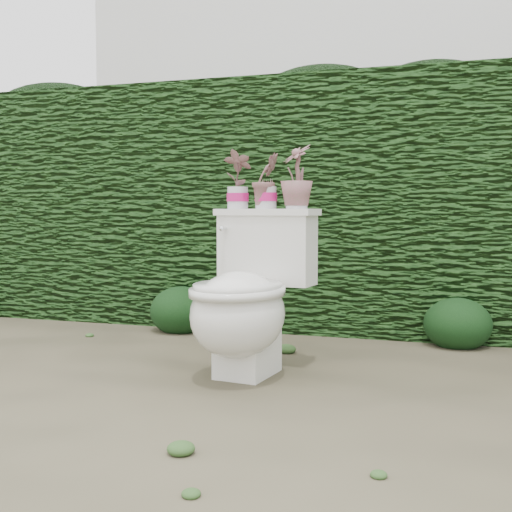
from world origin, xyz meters
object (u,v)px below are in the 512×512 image
(toilet, at_px, (246,300))
(potted_plant_center, at_px, (266,182))
(potted_plant_right, at_px, (297,178))
(potted_plant_left, at_px, (238,181))

(toilet, height_order, potted_plant_center, potted_plant_center)
(potted_plant_right, bearing_deg, potted_plant_left, -137.29)
(toilet, bearing_deg, potted_plant_left, 123.83)
(toilet, xyz_separation_m, potted_plant_left, (-0.13, 0.26, 0.56))
(toilet, relative_size, potted_plant_right, 2.67)
(potted_plant_center, xyz_separation_m, potted_plant_right, (0.16, -0.02, 0.02))
(potted_plant_left, height_order, potted_plant_right, potted_plant_right)
(toilet, distance_m, potted_plant_right, 0.63)
(toilet, relative_size, potted_plant_center, 3.01)
(potted_plant_center, bearing_deg, toilet, -150.01)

